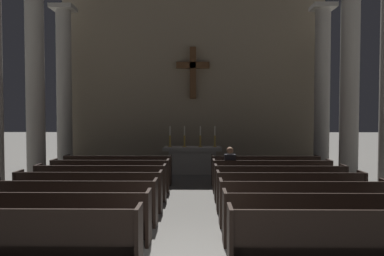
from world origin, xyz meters
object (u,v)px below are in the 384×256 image
at_px(column_left_fourth, 64,91).
at_px(pew_left_row_7, 118,170).
at_px(candlestick_inner_right, 200,140).
at_px(pew_right_row_4, 290,192).
at_px(candlestick_inner_left, 184,140).
at_px(pew_right_row_1, 345,239).
at_px(column_right_fourth, 322,91).
at_px(candlestick_outer_left, 170,140).
at_px(altar, 192,159).
at_px(pew_right_row_5, 280,183).
at_px(pew_left_row_6, 111,176).
at_px(lone_worshipper, 230,168).
at_px(pew_right_row_7, 265,170).
at_px(pew_left_row_2, 54,217).
at_px(pew_right_row_6, 271,176).
at_px(pew_left_row_3, 74,202).
at_px(pew_right_row_2, 321,218).
at_px(pew_left_row_5, 101,182).
at_px(column_right_third, 349,86).
at_px(column_left_third, 35,87).
at_px(pew_right_row_3, 303,203).
at_px(candlestick_outer_right, 215,140).
at_px(pew_left_row_1, 25,237).
at_px(pew_left_row_4, 89,191).

bearing_deg(column_left_fourth, pew_left_row_7, -46.67).
bearing_deg(candlestick_inner_right, pew_right_row_4, -70.46).
relative_size(candlestick_inner_left, candlestick_inner_right, 1.00).
bearing_deg(column_left_fourth, pew_right_row_1, -52.61).
xyz_separation_m(column_right_fourth, candlestick_outer_left, (-5.87, -0.49, -1.87)).
height_order(pew_right_row_1, altar, altar).
relative_size(pew_right_row_4, pew_right_row_5, 1.00).
xyz_separation_m(pew_left_row_6, column_left_fourth, (-2.68, 3.98, 2.67)).
xyz_separation_m(pew_left_row_6, lone_worshipper, (3.47, 0.04, 0.22)).
bearing_deg(pew_right_row_7, candlestick_outer_left, 143.60).
xyz_separation_m(pew_left_row_2, pew_left_row_6, (0.00, 4.53, 0.00)).
relative_size(pew_left_row_7, pew_right_row_6, 1.00).
distance_m(pew_left_row_2, pew_left_row_7, 5.66).
distance_m(column_right_fourth, candlestick_inner_right, 5.11).
distance_m(pew_left_row_6, pew_right_row_4, 5.20).
bearing_deg(pew_right_row_4, pew_left_row_3, -166.40).
distance_m(pew_right_row_2, pew_right_row_4, 2.26).
bearing_deg(pew_right_row_2, pew_right_row_4, 90.00).
height_order(pew_left_row_5, pew_left_row_6, same).
distance_m(pew_left_row_7, pew_right_row_6, 4.82).
relative_size(pew_right_row_5, pew_right_row_6, 1.00).
distance_m(pew_right_row_5, column_right_fourth, 6.36).
bearing_deg(pew_right_row_5, pew_right_row_1, -90.00).
distance_m(pew_left_row_5, candlestick_outer_left, 4.91).
height_order(pew_right_row_2, candlestick_inner_left, candlestick_inner_left).
distance_m(pew_right_row_6, column_right_third, 3.98).
bearing_deg(column_left_third, pew_left_row_3, -59.90).
distance_m(pew_right_row_3, column_right_third, 5.98).
relative_size(pew_left_row_5, pew_left_row_7, 1.00).
bearing_deg(candlestick_outer_right, pew_right_row_3, -77.78).
relative_size(pew_right_row_2, candlestick_inner_left, 4.31).
relative_size(pew_left_row_1, pew_right_row_5, 1.00).
bearing_deg(candlestick_outer_left, pew_left_row_6, -113.16).
xyz_separation_m(pew_right_row_2, candlestick_inner_right, (-2.04, 8.01, 0.79)).
xyz_separation_m(pew_left_row_5, column_right_fourth, (7.36, 5.11, 2.67)).
bearing_deg(pew_right_row_3, column_right_fourth, 70.00).
distance_m(column_right_fourth, candlestick_outer_right, 4.60).
bearing_deg(column_left_third, pew_right_row_4, -25.41).
relative_size(pew_right_row_2, lone_worshipper, 2.58).
height_order(pew_left_row_6, pew_left_row_7, same).
height_order(pew_left_row_1, pew_left_row_2, same).
relative_size(pew_right_row_3, lone_worshipper, 2.58).
height_order(pew_left_row_6, column_right_third, column_right_third).
xyz_separation_m(column_right_third, column_right_fourth, (0.00, 2.74, 0.00)).
relative_size(pew_right_row_1, altar, 1.55).
relative_size(pew_left_row_4, pew_left_row_6, 1.00).
bearing_deg(pew_left_row_4, pew_left_row_3, -90.00).
distance_m(pew_right_row_1, lone_worshipper, 5.83).
bearing_deg(pew_right_row_7, pew_right_row_2, -90.00).
height_order(pew_right_row_2, pew_right_row_6, same).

